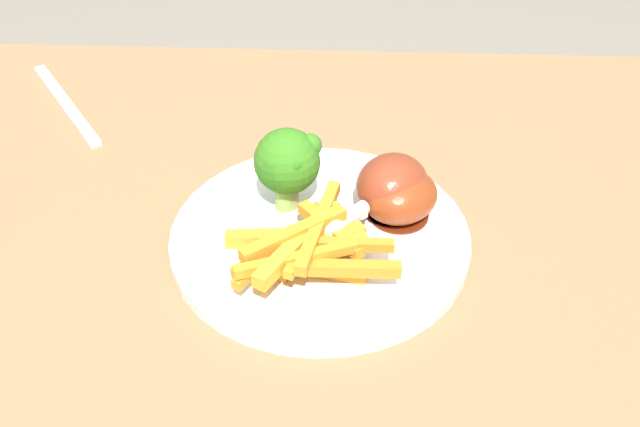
# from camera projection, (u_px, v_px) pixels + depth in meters

# --- Properties ---
(dining_table) EXTENTS (1.28, 0.69, 0.71)m
(dining_table) POSITION_uv_depth(u_px,v_px,m) (278.00, 320.00, 0.69)
(dining_table) COLOR #8E6B47
(dining_table) RESTS_ON ground_plane
(dinner_plate) EXTENTS (0.25, 0.25, 0.01)m
(dinner_plate) POSITION_uv_depth(u_px,v_px,m) (320.00, 238.00, 0.62)
(dinner_plate) COLOR white
(dinner_plate) RESTS_ON dining_table
(broccoli_floret_front) EXTENTS (0.06, 0.06, 0.07)m
(broccoli_floret_front) POSITION_uv_depth(u_px,v_px,m) (288.00, 161.00, 0.62)
(broccoli_floret_front) COLOR #90A35E
(broccoli_floret_front) RESTS_ON dinner_plate
(broccoli_floret_middle) EXTENTS (0.05, 0.05, 0.07)m
(broccoli_floret_middle) POSITION_uv_depth(u_px,v_px,m) (283.00, 162.00, 0.61)
(broccoli_floret_middle) COLOR #8FBE55
(broccoli_floret_middle) RESTS_ON dinner_plate
(carrot_fries_pile) EXTENTS (0.14, 0.12, 0.04)m
(carrot_fries_pile) POSITION_uv_depth(u_px,v_px,m) (306.00, 247.00, 0.57)
(carrot_fries_pile) COLOR orange
(carrot_fries_pile) RESTS_ON dinner_plate
(chicken_drumstick_near) EXTENTS (0.11, 0.09, 0.04)m
(chicken_drumstick_near) POSITION_uv_depth(u_px,v_px,m) (396.00, 198.00, 0.62)
(chicken_drumstick_near) COLOR #61200E
(chicken_drumstick_near) RESTS_ON dinner_plate
(chicken_drumstick_far) EXTENTS (0.10, 0.11, 0.05)m
(chicken_drumstick_far) POSITION_uv_depth(u_px,v_px,m) (389.00, 188.00, 0.62)
(chicken_drumstick_far) COLOR #611F12
(chicken_drumstick_far) RESTS_ON dinner_plate
(fork) EXTENTS (0.12, 0.16, 0.00)m
(fork) POSITION_uv_depth(u_px,v_px,m) (66.00, 104.00, 0.79)
(fork) COLOR silver
(fork) RESTS_ON dining_table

